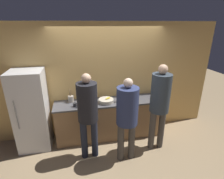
{
  "coord_description": "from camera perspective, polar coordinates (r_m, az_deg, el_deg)",
  "views": [
    {
      "loc": [
        -0.7,
        -3.21,
        2.56
      ],
      "look_at": [
        0.0,
        0.14,
        1.26
      ],
      "focal_mm": 28.0,
      "sensor_mm": 36.0,
      "label": 1
    }
  ],
  "objects": [
    {
      "name": "utensil_crock",
      "position": [
        3.99,
        -13.28,
        -2.98
      ],
      "size": [
        0.12,
        0.12,
        0.3
      ],
      "color": "#ADA393",
      "rests_on": "counter"
    },
    {
      "name": "fruit_bowl",
      "position": [
        3.87,
        -1.92,
        -3.68
      ],
      "size": [
        0.33,
        0.33,
        0.12
      ],
      "color": "beige",
      "rests_on": "counter"
    },
    {
      "name": "wall_back",
      "position": [
        4.09,
        -1.41,
        2.97
      ],
      "size": [
        5.2,
        0.06,
        2.6
      ],
      "color": "#E0B266",
      "rests_on": "ground_plane"
    },
    {
      "name": "refrigerator",
      "position": [
        4.02,
        -24.72,
        -6.27
      ],
      "size": [
        0.64,
        0.64,
        1.71
      ],
      "color": "white",
      "rests_on": "ground_plane"
    },
    {
      "name": "person_center",
      "position": [
        3.22,
        4.97,
        -7.47
      ],
      "size": [
        0.4,
        0.4,
        1.68
      ],
      "color": "#4C4742",
      "rests_on": "ground_plane"
    },
    {
      "name": "cup_black",
      "position": [
        3.77,
        -12.03,
        -4.89
      ],
      "size": [
        0.08,
        0.08,
        0.09
      ],
      "color": "#28282D",
      "rests_on": "counter"
    },
    {
      "name": "person_left",
      "position": [
        3.28,
        -7.92,
        -6.46
      ],
      "size": [
        0.38,
        0.38,
        1.75
      ],
      "color": "#232838",
      "rests_on": "ground_plane"
    },
    {
      "name": "counter",
      "position": [
        4.18,
        -0.58,
        -9.35
      ],
      "size": [
        2.49,
        0.61,
        0.91
      ],
      "color": "#9E754C",
      "rests_on": "ground_plane"
    },
    {
      "name": "ground_plane",
      "position": [
        4.16,
        0.4,
        -17.08
      ],
      "size": [
        14.0,
        14.0,
        0.0
      ],
      "primitive_type": "plane",
      "color": "#9E8460"
    },
    {
      "name": "person_right",
      "position": [
        3.6,
        15.33,
        -3.33
      ],
      "size": [
        0.38,
        0.38,
        1.85
      ],
      "color": "#4C4742",
      "rests_on": "ground_plane"
    },
    {
      "name": "bottle_amber",
      "position": [
        3.9,
        2.0,
        -3.11
      ],
      "size": [
        0.07,
        0.07,
        0.18
      ],
      "color": "brown",
      "rests_on": "counter"
    },
    {
      "name": "bottle_green",
      "position": [
        3.69,
        -9.82,
        -4.35
      ],
      "size": [
        0.08,
        0.08,
        0.25
      ],
      "color": "#236033",
      "rests_on": "counter"
    },
    {
      "name": "bottle_red",
      "position": [
        3.79,
        -10.15,
        -4.21
      ],
      "size": [
        0.06,
        0.06,
        0.16
      ],
      "color": "red",
      "rests_on": "counter"
    }
  ]
}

